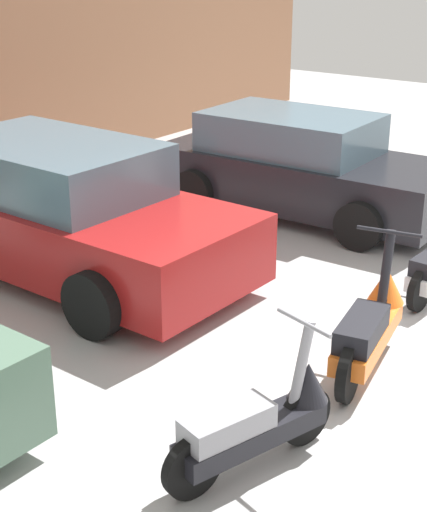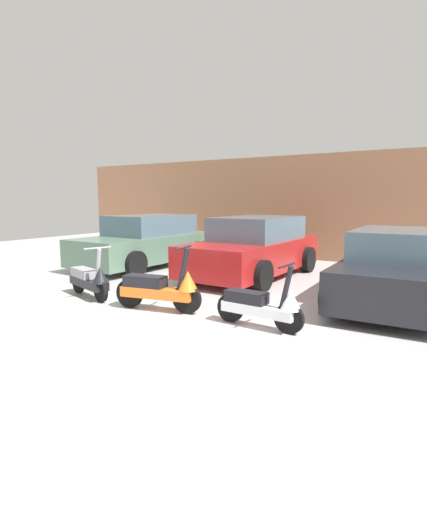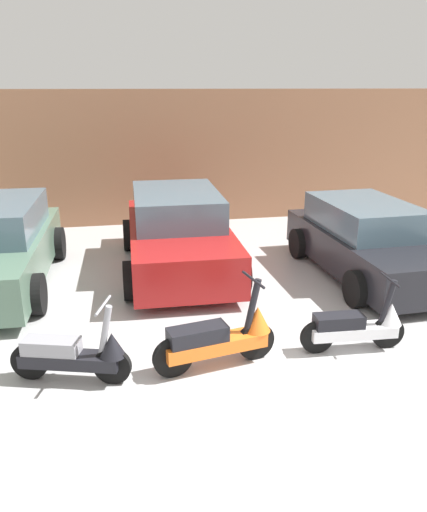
{
  "view_description": "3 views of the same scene",
  "coord_description": "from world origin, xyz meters",
  "px_view_note": "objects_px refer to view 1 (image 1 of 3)",
  "views": [
    {
      "loc": [
        -6.21,
        -1.31,
        3.46
      ],
      "look_at": [
        -0.56,
        2.86,
        0.65
      ],
      "focal_mm": 55.0,
      "sensor_mm": 36.0,
      "label": 1
    },
    {
      "loc": [
        3.74,
        -3.98,
        1.89
      ],
      "look_at": [
        -0.44,
        2.76,
        0.77
      ],
      "focal_mm": 28.0,
      "sensor_mm": 36.0,
      "label": 2
    },
    {
      "loc": [
        -1.68,
        -4.21,
        3.36
      ],
      "look_at": [
        -0.34,
        2.63,
        0.97
      ],
      "focal_mm": 35.0,
      "sensor_mm": 36.0,
      "label": 3
    }
  ],
  "objects_px": {
    "scooter_front_left": "(259,421)",
    "car_rear_center": "(64,212)",
    "scooter_front_right": "(371,324)",
    "car_rear_right": "(301,166)"
  },
  "relations": [
    {
      "from": "car_rear_center",
      "to": "car_rear_right",
      "type": "bearing_deg",
      "value": 74.28
    },
    {
      "from": "scooter_front_left",
      "to": "car_rear_center",
      "type": "height_order",
      "value": "car_rear_center"
    },
    {
      "from": "scooter_front_left",
      "to": "car_rear_center",
      "type": "relative_size",
      "value": 0.33
    },
    {
      "from": "scooter_front_left",
      "to": "scooter_front_right",
      "type": "distance_m",
      "value": 1.76
    },
    {
      "from": "car_rear_right",
      "to": "car_rear_center",
      "type": "bearing_deg",
      "value": -108.61
    },
    {
      "from": "car_rear_center",
      "to": "car_rear_right",
      "type": "height_order",
      "value": "car_rear_center"
    },
    {
      "from": "scooter_front_right",
      "to": "car_rear_center",
      "type": "bearing_deg",
      "value": 80.07
    },
    {
      "from": "scooter_front_right",
      "to": "scooter_front_left",
      "type": "bearing_deg",
      "value": 169.22
    },
    {
      "from": "car_rear_center",
      "to": "car_rear_right",
      "type": "relative_size",
      "value": 1.09
    },
    {
      "from": "scooter_front_right",
      "to": "car_rear_center",
      "type": "xyz_separation_m",
      "value": [
        -0.06,
        3.7,
        0.3
      ]
    }
  ]
}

